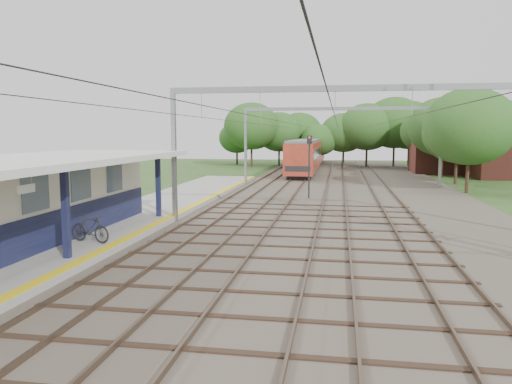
{
  "coord_description": "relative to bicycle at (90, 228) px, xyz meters",
  "views": [
    {
      "loc": [
        3.45,
        -9.79,
        4.69
      ],
      "look_at": [
        -0.88,
        16.1,
        1.6
      ],
      "focal_mm": 35.0,
      "sensor_mm": 36.0,
      "label": 1
    }
  ],
  "objects": [
    {
      "name": "ground",
      "position": [
        6.33,
        -8.45,
        -0.92
      ],
      "size": [
        160.0,
        160.0,
        0.0
      ],
      "primitive_type": "plane",
      "color": "#2D4C1E",
      "rests_on": "ground"
    },
    {
      "name": "ballast_bed",
      "position": [
        10.33,
        21.55,
        -0.87
      ],
      "size": [
        18.0,
        90.0,
        0.1
      ],
      "primitive_type": "cube",
      "color": "#473D33",
      "rests_on": "ground"
    },
    {
      "name": "platform",
      "position": [
        -1.17,
        5.55,
        -0.74
      ],
      "size": [
        5.0,
        52.0,
        0.35
      ],
      "primitive_type": "cube",
      "color": "gray",
      "rests_on": "ground"
    },
    {
      "name": "yellow_stripe",
      "position": [
        1.08,
        5.55,
        -0.56
      ],
      "size": [
        0.45,
        52.0,
        0.01
      ],
      "primitive_type": "cube",
      "color": "yellow",
      "rests_on": "platform"
    },
    {
      "name": "station_building",
      "position": [
        -2.55,
        -1.46,
        1.13
      ],
      "size": [
        3.41,
        18.0,
        3.4
      ],
      "color": "beige",
      "rests_on": "platform"
    },
    {
      "name": "canopy",
      "position": [
        -1.44,
        -2.46,
        2.73
      ],
      "size": [
        6.4,
        20.0,
        3.44
      ],
      "color": "#111435",
      "rests_on": "platform"
    },
    {
      "name": "rail_tracks",
      "position": [
        7.83,
        21.55,
        -0.74
      ],
      "size": [
        11.8,
        88.0,
        0.15
      ],
      "color": "brown",
      "rests_on": "ballast_bed"
    },
    {
      "name": "catenary_system",
      "position": [
        9.71,
        16.83,
        4.59
      ],
      "size": [
        17.22,
        88.0,
        7.0
      ],
      "color": "gray",
      "rests_on": "ground"
    },
    {
      "name": "tree_band",
      "position": [
        10.17,
        48.67,
        4.0
      ],
      "size": [
        31.72,
        30.88,
        8.82
      ],
      "color": "#382619",
      "rests_on": "ground"
    },
    {
      "name": "house_near",
      "position": [
        27.33,
        37.55,
        2.07
      ],
      "size": [
        7.0,
        6.12,
        7.89
      ],
      "color": "brown",
      "rests_on": "ground"
    },
    {
      "name": "house_far",
      "position": [
        22.33,
        43.55,
        2.32
      ],
      "size": [
        8.0,
        6.12,
        8.66
      ],
      "color": "brown",
      "rests_on": "ground"
    },
    {
      "name": "bicycle",
      "position": [
        0.0,
        0.0,
        0.0
      ],
      "size": [
        1.97,
        1.01,
        1.14
      ],
      "primitive_type": "imported",
      "rotation": [
        0.0,
        0.0,
        1.31
      ],
      "color": "black",
      "rests_on": "platform"
    },
    {
      "name": "train",
      "position": [
        5.83,
        48.2,
        1.24
      ],
      "size": [
        2.95,
        36.71,
        3.87
      ],
      "color": "black",
      "rests_on": "ballast_bed"
    },
    {
      "name": "signal_post",
      "position": [
        7.68,
        17.15,
        1.99
      ],
      "size": [
        0.36,
        0.32,
        4.54
      ],
      "rotation": [
        0.0,
        0.0,
        -0.41
      ],
      "color": "black",
      "rests_on": "ground"
    }
  ]
}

